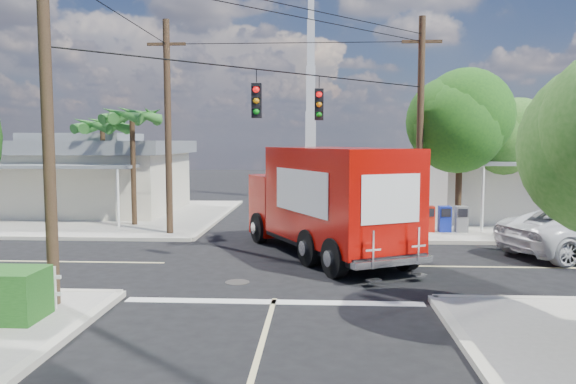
{
  "coord_description": "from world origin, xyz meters",
  "views": [
    {
      "loc": [
        1.14,
        -18.0,
        4.03
      ],
      "look_at": [
        0.0,
        2.0,
        2.2
      ],
      "focal_mm": 35.0,
      "sensor_mm": 36.0,
      "label": 1
    }
  ],
  "objects": [
    {
      "name": "ground",
      "position": [
        0.0,
        0.0,
        0.0
      ],
      "size": [
        120.0,
        120.0,
        0.0
      ],
      "primitive_type": "plane",
      "color": "black",
      "rests_on": "ground"
    },
    {
      "name": "sidewalk_ne",
      "position": [
        10.88,
        10.88,
        0.07
      ],
      "size": [
        14.12,
        14.12,
        0.14
      ],
      "color": "#A39D93",
      "rests_on": "ground"
    },
    {
      "name": "sidewalk_nw",
      "position": [
        -10.88,
        10.88,
        0.07
      ],
      "size": [
        14.12,
        14.12,
        0.14
      ],
      "color": "#A39D93",
      "rests_on": "ground"
    },
    {
      "name": "road_markings",
      "position": [
        0.0,
        -1.47,
        0.01
      ],
      "size": [
        32.0,
        32.0,
        0.01
      ],
      "color": "beige",
      "rests_on": "ground"
    },
    {
      "name": "building_ne",
      "position": [
        12.5,
        11.97,
        2.32
      ],
      "size": [
        11.8,
        10.2,
        4.5
      ],
      "color": "beige",
      "rests_on": "sidewalk_ne"
    },
    {
      "name": "building_nw",
      "position": [
        -12.0,
        12.46,
        2.22
      ],
      "size": [
        10.8,
        10.2,
        4.3
      ],
      "color": "beige",
      "rests_on": "sidewalk_nw"
    },
    {
      "name": "radio_tower",
      "position": [
        0.5,
        20.0,
        5.64
      ],
      "size": [
        0.8,
        0.8,
        17.0
      ],
      "color": "silver",
      "rests_on": "ground"
    },
    {
      "name": "tree_ne_front",
      "position": [
        7.21,
        6.76,
        4.77
      ],
      "size": [
        4.21,
        4.14,
        6.66
      ],
      "color": "#422D1C",
      "rests_on": "sidewalk_ne"
    },
    {
      "name": "tree_ne_back",
      "position": [
        9.81,
        8.96,
        4.19
      ],
      "size": [
        3.77,
        3.66,
        5.82
      ],
      "color": "#422D1C",
      "rests_on": "sidewalk_ne"
    },
    {
      "name": "palm_nw_front",
      "position": [
        -7.5,
        7.5,
        5.04
      ],
      "size": [
        3.01,
        3.08,
        5.59
      ],
      "color": "#422D1C",
      "rests_on": "sidewalk_nw"
    },
    {
      "name": "palm_nw_back",
      "position": [
        -9.5,
        9.0,
        4.67
      ],
      "size": [
        3.01,
        3.08,
        5.19
      ],
      "color": "#422D1C",
      "rests_on": "sidewalk_nw"
    },
    {
      "name": "utility_poles",
      "position": [
        -1.58,
        1.6,
        4.67
      ],
      "size": [
        12.0,
        10.68,
        9.0
      ],
      "color": "#473321",
      "rests_on": "ground"
    },
    {
      "name": "vending_boxes",
      "position": [
        6.5,
        6.2,
        0.69
      ],
      "size": [
        1.9,
        0.5,
        1.1
      ],
      "color": "red",
      "rests_on": "sidewalk_ne"
    },
    {
      "name": "delivery_truck",
      "position": [
        1.37,
        1.5,
        1.93
      ],
      "size": [
        6.24,
        8.98,
        3.8
      ],
      "color": "black",
      "rests_on": "ground"
    }
  ]
}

